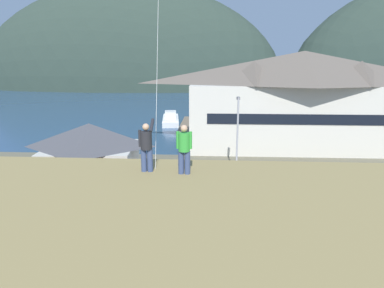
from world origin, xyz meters
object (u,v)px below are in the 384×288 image
(person_kite_flyer, at_px, (146,146))
(person_companion, at_px, (184,148))
(storage_shed_near_lot, at_px, (91,157))
(parked_car_mid_row_center, at_px, (378,182))
(parked_car_front_row_silver, at_px, (66,212))
(parking_light_pole, at_px, (237,133))
(harbor_lodge, at_px, (302,98))
(parked_car_lone_by_shed, at_px, (176,217))
(moored_boat_wharfside, at_px, (171,119))
(moored_boat_outer_mooring, at_px, (215,127))
(wharf_dock, at_px, (191,126))

(person_kite_flyer, height_order, person_companion, person_kite_flyer)
(storage_shed_near_lot, xyz_separation_m, parked_car_mid_row_center, (22.25, 0.72, -1.83))
(parked_car_front_row_silver, distance_m, parking_light_pole, 15.15)
(storage_shed_near_lot, xyz_separation_m, person_companion, (8.40, -13.49, 4.40))
(harbor_lodge, height_order, parked_car_mid_row_center, harbor_lodge)
(parked_car_lone_by_shed, relative_size, parking_light_pole, 0.60)
(moored_boat_wharfside, relative_size, parked_car_mid_row_center, 1.97)
(harbor_lodge, xyz_separation_m, moored_boat_outer_mooring, (-9.83, 8.67, -5.22))
(moored_boat_wharfside, height_order, parked_car_lone_by_shed, moored_boat_wharfside)
(storage_shed_near_lot, height_order, person_kite_flyer, person_kite_flyer)
(harbor_lodge, distance_m, moored_boat_outer_mooring, 14.10)
(storage_shed_near_lot, relative_size, parked_car_lone_by_shed, 1.76)
(parked_car_front_row_silver, distance_m, parked_car_mid_row_center, 22.86)
(parked_car_lone_by_shed, xyz_separation_m, parking_light_pole, (4.28, 10.02, 3.12))
(person_kite_flyer, relative_size, person_companion, 1.07)
(parked_car_lone_by_shed, bearing_deg, parked_car_mid_row_center, 24.58)
(parked_car_front_row_silver, bearing_deg, parked_car_lone_by_shed, -2.65)
(wharf_dock, relative_size, moored_boat_wharfside, 1.59)
(moored_boat_outer_mooring, height_order, parked_car_front_row_silver, moored_boat_outer_mooring)
(harbor_lodge, relative_size, wharf_dock, 2.05)
(storage_shed_near_lot, height_order, moored_boat_wharfside, storage_shed_near_lot)
(parked_car_lone_by_shed, xyz_separation_m, parked_car_front_row_silver, (-6.92, 0.32, 0.00))
(harbor_lodge, bearing_deg, wharf_dock, 138.95)
(moored_boat_wharfside, xyz_separation_m, parking_light_pole, (9.03, -26.26, 3.47))
(wharf_dock, xyz_separation_m, person_kite_flyer, (0.89, -40.14, 6.96))
(moored_boat_outer_mooring, distance_m, parked_car_lone_by_shed, 30.00)
(storage_shed_near_lot, bearing_deg, wharf_dock, 77.08)
(parked_car_front_row_silver, distance_m, person_companion, 12.75)
(moored_boat_outer_mooring, bearing_deg, storage_shed_near_lot, -112.48)
(harbor_lodge, height_order, moored_boat_outer_mooring, harbor_lodge)
(parked_car_mid_row_center, relative_size, parking_light_pole, 0.59)
(harbor_lodge, distance_m, storage_shed_near_lot, 24.96)
(wharf_dock, distance_m, parked_car_lone_by_shed, 33.00)
(harbor_lodge, height_order, moored_boat_wharfside, harbor_lodge)
(parked_car_lone_by_shed, bearing_deg, moored_boat_outer_mooring, 85.10)
(storage_shed_near_lot, height_order, parked_car_lone_by_shed, storage_shed_near_lot)
(moored_boat_outer_mooring, xyz_separation_m, parked_car_front_row_silver, (-9.49, -29.57, 0.34))
(parked_car_front_row_silver, xyz_separation_m, person_kite_flyer, (6.71, -7.49, 6.25))
(parked_car_lone_by_shed, bearing_deg, person_kite_flyer, -91.72)
(parking_light_pole, distance_m, person_companion, 17.93)
(parked_car_front_row_silver, distance_m, person_kite_flyer, 11.84)
(person_companion, bearing_deg, parking_light_pole, 79.73)
(parked_car_lone_by_shed, relative_size, parked_car_front_row_silver, 1.00)
(person_companion, bearing_deg, harbor_lodge, 68.50)
(parked_car_mid_row_center, xyz_separation_m, person_kite_flyer, (-15.20, -14.02, 6.25))
(parked_car_front_row_silver, height_order, parking_light_pole, parking_light_pole)
(moored_boat_wharfside, height_order, parking_light_pole, parking_light_pole)
(harbor_lodge, relative_size, parked_car_mid_row_center, 6.44)
(wharf_dock, xyz_separation_m, parked_car_mid_row_center, (16.09, -26.12, 0.71))
(moored_boat_outer_mooring, xyz_separation_m, person_kite_flyer, (-2.78, -37.06, 6.59))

